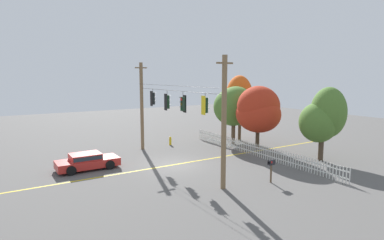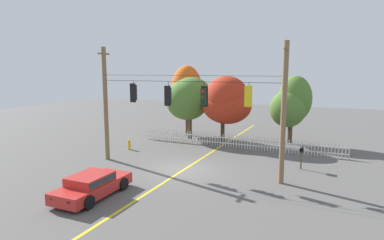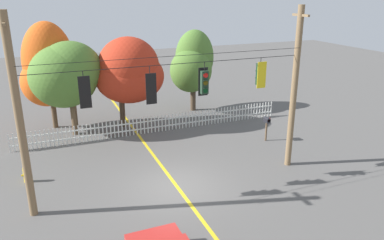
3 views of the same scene
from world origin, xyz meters
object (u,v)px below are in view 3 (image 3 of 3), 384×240
object	(u,v)px
traffic_signal_southbound_primary	(150,88)
autumn_maple_near_fence	(48,70)
traffic_signal_northbound_secondary	(260,74)
fire_hydrant	(26,174)
autumn_maple_far_west	(193,64)
traffic_signal_eastbound_side	(204,82)
autumn_maple_mid	(67,74)
autumn_oak_far_east	(129,72)
traffic_signal_westbound_side	(84,91)
roadside_mailbox	(267,121)

from	to	relation	value
traffic_signal_southbound_primary	autumn_maple_near_fence	size ratio (longest dim) A/B	0.23
traffic_signal_northbound_secondary	fire_hydrant	world-z (taller)	traffic_signal_northbound_secondary
traffic_signal_southbound_primary	autumn_maple_far_west	xyz separation A→B (m)	(6.00, 10.24, -1.22)
traffic_signal_eastbound_side	autumn_maple_near_fence	distance (m)	11.45
fire_hydrant	autumn_maple_near_fence	bearing A→B (deg)	76.88
traffic_signal_southbound_primary	autumn_maple_near_fence	xyz separation A→B (m)	(-3.52, 9.83, -0.83)
traffic_signal_northbound_secondary	traffic_signal_southbound_primary	bearing A→B (deg)	-179.99
autumn_maple_far_west	fire_hydrant	world-z (taller)	autumn_maple_far_west
traffic_signal_southbound_primary	autumn_maple_far_west	bearing A→B (deg)	59.62
autumn_maple_mid	autumn_maple_far_west	size ratio (longest dim) A/B	0.97
traffic_signal_eastbound_side	fire_hydrant	xyz separation A→B (m)	(-7.46, 2.93, -4.21)
traffic_signal_southbound_primary	autumn_oak_far_east	bearing A→B (deg)	82.83
traffic_signal_westbound_side	autumn_maple_near_fence	world-z (taller)	autumn_maple_near_fence
traffic_signal_westbound_side	traffic_signal_northbound_secondary	bearing A→B (deg)	0.00
traffic_signal_eastbound_side	fire_hydrant	bearing A→B (deg)	158.55
autumn_maple_near_fence	fire_hydrant	size ratio (longest dim) A/B	8.22
autumn_maple_near_fence	roadside_mailbox	xyz separation A→B (m)	(11.17, -6.69, -2.58)
traffic_signal_eastbound_side	autumn_maple_far_west	bearing A→B (deg)	70.27
roadside_mailbox	autumn_oak_far_east	bearing A→B (deg)	142.30
traffic_signal_westbound_side	traffic_signal_northbound_secondary	world-z (taller)	same
traffic_signal_westbound_side	traffic_signal_northbound_secondary	xyz separation A→B (m)	(7.55, 0.00, 0.03)
autumn_maple_far_west	traffic_signal_westbound_side	bearing A→B (deg)	-129.78
traffic_signal_westbound_side	fire_hydrant	world-z (taller)	traffic_signal_westbound_side
traffic_signal_southbound_primary	fire_hydrant	xyz separation A→B (m)	(-5.13, 2.95, -4.19)
traffic_signal_northbound_secondary	fire_hydrant	distance (m)	11.42
autumn_maple_mid	fire_hydrant	bearing A→B (deg)	-114.56
autumn_maple_near_fence	autumn_oak_far_east	bearing A→B (deg)	-19.11
autumn_maple_mid	fire_hydrant	xyz separation A→B (m)	(-2.56, -5.61, -3.29)
traffic_signal_eastbound_side	autumn_maple_mid	world-z (taller)	autumn_maple_mid
autumn_oak_far_east	fire_hydrant	world-z (taller)	autumn_oak_far_east
autumn_oak_far_east	roadside_mailbox	distance (m)	8.70
autumn_oak_far_east	autumn_maple_near_fence	bearing A→B (deg)	160.89
autumn_maple_far_west	roadside_mailbox	size ratio (longest dim) A/B	3.98
fire_hydrant	roadside_mailbox	xyz separation A→B (m)	(12.78, 0.18, 0.77)
traffic_signal_westbound_side	autumn_maple_mid	xyz separation A→B (m)	(-0.04, 8.56, -1.01)
traffic_signal_northbound_secondary	autumn_maple_mid	distance (m)	11.49
autumn_oak_far_east	traffic_signal_northbound_secondary	bearing A→B (deg)	-64.18
autumn_maple_near_fence	autumn_maple_mid	distance (m)	1.59
traffic_signal_southbound_primary	autumn_oak_far_east	distance (m)	8.37
autumn_maple_near_fence	traffic_signal_northbound_secondary	bearing A→B (deg)	-48.97
traffic_signal_westbound_side	autumn_maple_mid	world-z (taller)	autumn_maple_mid
traffic_signal_westbound_side	traffic_signal_southbound_primary	xyz separation A→B (m)	(2.52, -0.00, -0.11)
autumn_maple_mid	roadside_mailbox	bearing A→B (deg)	-27.98
traffic_signal_southbound_primary	autumn_maple_mid	size ratio (longest dim) A/B	0.27
autumn_maple_far_west	fire_hydrant	bearing A→B (deg)	-146.79
traffic_signal_eastbound_side	roadside_mailbox	distance (m)	7.06
traffic_signal_westbound_side	traffic_signal_northbound_secondary	distance (m)	7.55
traffic_signal_eastbound_side	fire_hydrant	size ratio (longest dim) A/B	1.83
traffic_signal_westbound_side	autumn_maple_far_west	size ratio (longest dim) A/B	0.24
roadside_mailbox	traffic_signal_northbound_secondary	bearing A→B (deg)	-129.95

